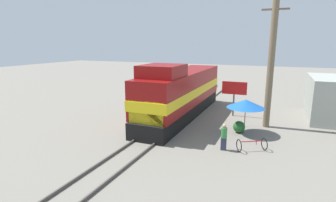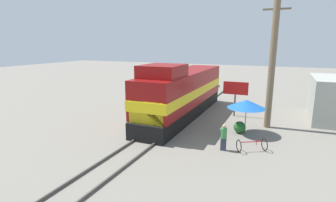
{
  "view_description": "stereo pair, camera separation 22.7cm",
  "coord_description": "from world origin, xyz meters",
  "px_view_note": "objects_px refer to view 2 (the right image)",
  "views": [
    {
      "loc": [
        7.32,
        -16.44,
        6.06
      ],
      "look_at": [
        1.2,
        -1.98,
        2.6
      ],
      "focal_mm": 28.0,
      "sensor_mm": 36.0,
      "label": 1
    },
    {
      "loc": [
        7.52,
        -16.35,
        6.06
      ],
      "look_at": [
        1.2,
        -1.98,
        2.6
      ],
      "focal_mm": 28.0,
      "sensor_mm": 36.0,
      "label": 2
    }
  ],
  "objects_px": {
    "vendor_umbrella": "(246,104)",
    "billboard_sign": "(235,90)",
    "locomotive": "(182,93)",
    "bicycle": "(252,145)",
    "utility_pole": "(272,62)",
    "person_bystander": "(224,136)"
  },
  "relations": [
    {
      "from": "locomotive",
      "to": "utility_pole",
      "type": "height_order",
      "value": "utility_pole"
    },
    {
      "from": "utility_pole",
      "to": "person_bystander",
      "type": "relative_size",
      "value": 6.02
    },
    {
      "from": "locomotive",
      "to": "person_bystander",
      "type": "distance_m",
      "value": 7.52
    },
    {
      "from": "billboard_sign",
      "to": "bicycle",
      "type": "relative_size",
      "value": 1.69
    },
    {
      "from": "utility_pole",
      "to": "bicycle",
      "type": "height_order",
      "value": "utility_pole"
    },
    {
      "from": "billboard_sign",
      "to": "person_bystander",
      "type": "bearing_deg",
      "value": -84.69
    },
    {
      "from": "utility_pole",
      "to": "bicycle",
      "type": "bearing_deg",
      "value": -95.87
    },
    {
      "from": "person_bystander",
      "to": "bicycle",
      "type": "bearing_deg",
      "value": 19.15
    },
    {
      "from": "utility_pole",
      "to": "bicycle",
      "type": "relative_size",
      "value": 5.45
    },
    {
      "from": "vendor_umbrella",
      "to": "billboard_sign",
      "type": "distance_m",
      "value": 4.49
    },
    {
      "from": "utility_pole",
      "to": "vendor_umbrella",
      "type": "height_order",
      "value": "utility_pole"
    },
    {
      "from": "billboard_sign",
      "to": "bicycle",
      "type": "height_order",
      "value": "billboard_sign"
    },
    {
      "from": "billboard_sign",
      "to": "bicycle",
      "type": "bearing_deg",
      "value": -72.76
    },
    {
      "from": "utility_pole",
      "to": "person_bystander",
      "type": "bearing_deg",
      "value": -109.95
    },
    {
      "from": "vendor_umbrella",
      "to": "bicycle",
      "type": "bearing_deg",
      "value": -75.12
    },
    {
      "from": "person_bystander",
      "to": "bicycle",
      "type": "distance_m",
      "value": 1.67
    },
    {
      "from": "locomotive",
      "to": "person_bystander",
      "type": "bearing_deg",
      "value": -50.43
    },
    {
      "from": "vendor_umbrella",
      "to": "bicycle",
      "type": "height_order",
      "value": "vendor_umbrella"
    },
    {
      "from": "person_bystander",
      "to": "bicycle",
      "type": "relative_size",
      "value": 0.9
    },
    {
      "from": "billboard_sign",
      "to": "bicycle",
      "type": "xyz_separation_m",
      "value": [
        2.24,
        -7.21,
        -1.83
      ]
    },
    {
      "from": "vendor_umbrella",
      "to": "locomotive",
      "type": "bearing_deg",
      "value": 157.77
    },
    {
      "from": "locomotive",
      "to": "bicycle",
      "type": "bearing_deg",
      "value": -39.75
    }
  ]
}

